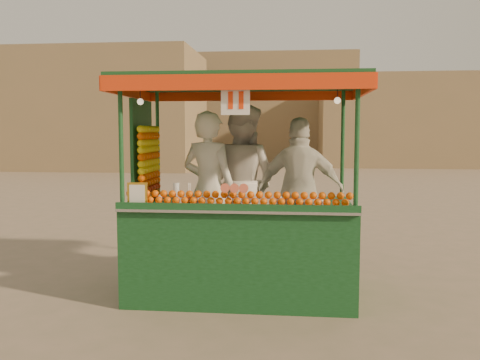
# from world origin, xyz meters

# --- Properties ---
(ground) EXTENTS (90.00, 90.00, 0.00)m
(ground) POSITION_xyz_m (0.00, 0.00, 0.00)
(ground) COLOR #766A54
(ground) RESTS_ON ground
(building_left) EXTENTS (10.00, 6.00, 6.00)m
(building_left) POSITION_xyz_m (-9.00, 20.00, 3.00)
(building_left) COLOR #886E4D
(building_left) RESTS_ON ground
(building_right) EXTENTS (9.00, 6.00, 5.00)m
(building_right) POSITION_xyz_m (7.00, 24.00, 2.50)
(building_right) COLOR #886E4D
(building_right) RESTS_ON ground
(building_center) EXTENTS (14.00, 7.00, 7.00)m
(building_center) POSITION_xyz_m (-2.00, 30.00, 3.50)
(building_center) COLOR #886E4D
(building_center) RESTS_ON ground
(juice_cart) EXTENTS (2.77, 1.79, 2.51)m
(juice_cart) POSITION_xyz_m (0.26, -0.19, 0.82)
(juice_cart) COLOR #103D16
(juice_cart) RESTS_ON ground
(vendor_left) EXTENTS (0.78, 0.64, 1.86)m
(vendor_left) POSITION_xyz_m (-0.09, 0.03, 1.22)
(vendor_left) COLOR white
(vendor_left) RESTS_ON ground
(vendor_middle) EXTENTS (1.18, 1.09, 1.96)m
(vendor_middle) POSITION_xyz_m (0.28, 0.37, 1.27)
(vendor_middle) COLOR silver
(vendor_middle) RESTS_ON ground
(vendor_right) EXTENTS (1.07, 0.50, 1.79)m
(vendor_right) POSITION_xyz_m (1.01, 0.18, 1.19)
(vendor_right) COLOR silver
(vendor_right) RESTS_ON ground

